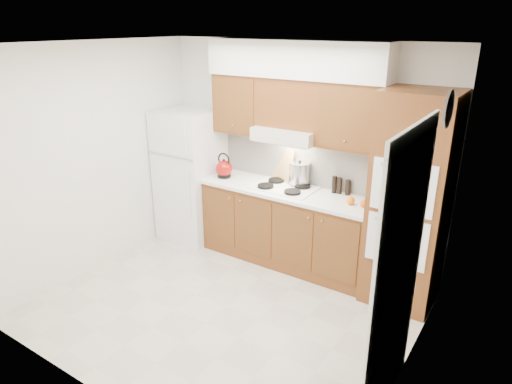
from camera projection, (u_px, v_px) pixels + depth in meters
floor at (226, 307)px, 4.74m from camera, size 3.60×3.60×0.00m
ceiling at (218, 44)px, 3.83m from camera, size 3.60×3.60×0.00m
wall_back at (299, 153)px, 5.45m from camera, size 3.60×0.02×2.60m
wall_left at (97, 159)px, 5.21m from camera, size 0.02×3.00×2.60m
wall_right at (417, 236)px, 3.35m from camera, size 0.02×3.00×2.60m
fridge at (191, 176)px, 6.05m from camera, size 0.75×0.72×1.72m
base_cabinets at (286, 227)px, 5.50m from camera, size 2.11×0.60×0.90m
countertop at (287, 191)px, 5.33m from camera, size 2.13×0.62×0.04m
backsplash at (300, 160)px, 5.46m from camera, size 2.11×0.03×0.56m
oven_cabinet at (410, 202)px, 4.53m from camera, size 0.70×0.65×2.20m
upper_cab_left at (241, 104)px, 5.50m from camera, size 0.63×0.33×0.70m
upper_cab_right at (353, 116)px, 4.76m from camera, size 0.73×0.33×0.70m
range_hood at (288, 134)px, 5.19m from camera, size 0.75×0.45×0.15m
upper_cab_over_hood at (291, 103)px, 5.12m from camera, size 0.75×0.33×0.55m
soffit at (296, 59)px, 4.91m from camera, size 2.13×0.36×0.40m
cooktop at (284, 188)px, 5.36m from camera, size 0.74×0.50×0.01m
doorway at (397, 286)px, 3.17m from camera, size 0.02×0.90×2.10m
wall_clock at (448, 109)px, 3.49m from camera, size 0.02×0.30×0.30m
kettle at (224, 169)px, 5.69m from camera, size 0.28×0.28×0.21m
cutting_board at (283, 165)px, 5.56m from camera, size 0.33×0.22×0.41m
stock_pot at (299, 173)px, 5.40m from camera, size 0.26×0.26×0.25m
condiment_a at (334, 185)px, 5.18m from camera, size 0.07×0.07×0.20m
condiment_b at (340, 186)px, 5.17m from camera, size 0.07×0.07×0.19m
condiment_c at (348, 187)px, 5.13m from camera, size 0.07×0.07×0.17m
orange_near at (364, 204)px, 4.79m from camera, size 0.09×0.09×0.09m
orange_far at (351, 201)px, 4.87m from camera, size 0.10×0.10×0.09m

